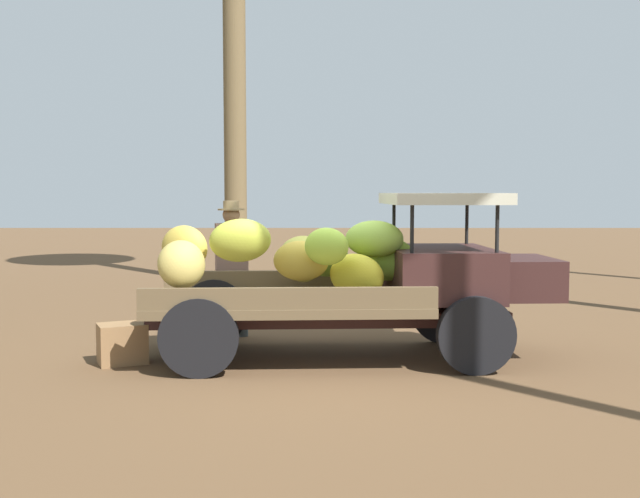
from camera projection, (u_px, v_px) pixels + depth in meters
name	position (u px, v px, depth m)	size (l,w,h in m)	color
ground_plane	(349.00, 358.00, 8.27)	(60.00, 60.00, 0.00)	brown
truck	(366.00, 276.00, 8.21)	(4.53, 1.91, 1.84)	#351D1B
farmer	(231.00, 260.00, 9.43)	(0.53, 0.49, 1.74)	#3D4647
wooden_crate	(122.00, 344.00, 8.01)	(0.50, 0.37, 0.43)	olive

